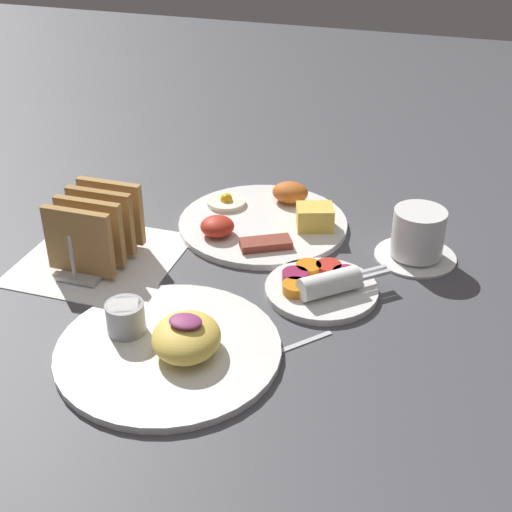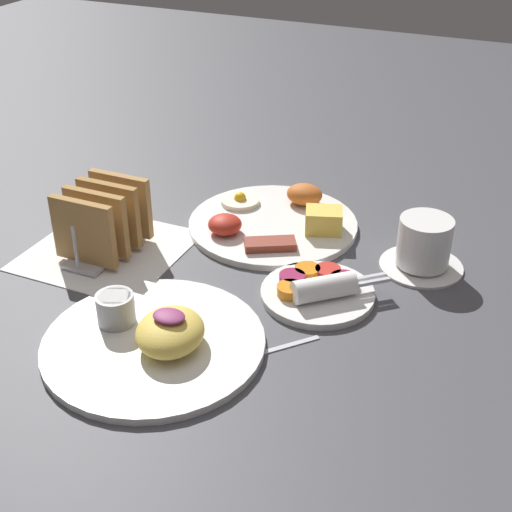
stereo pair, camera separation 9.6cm
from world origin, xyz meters
TOP-DOWN VIEW (x-y plane):
  - ground_plane at (0.00, 0.00)m, footprint 3.00×3.00m
  - napkin_flat at (-0.17, 0.00)m, footprint 0.22×0.22m
  - plate_breakfast at (0.03, 0.17)m, footprint 0.27×0.27m
  - plate_condiments at (0.16, 0.01)m, footprint 0.17×0.15m
  - plate_foreground at (0.02, -0.17)m, footprint 0.27×0.27m
  - toast_rack at (-0.17, 0.00)m, footprint 0.10×0.15m
  - coffee_cup at (0.27, 0.15)m, footprint 0.12×0.12m
  - teaspoon at (0.13, -0.14)m, footprint 0.09×0.10m

SIDE VIEW (x-z plane):
  - ground_plane at x=0.00m, z-range 0.00..0.00m
  - napkin_flat at x=-0.17m, z-range 0.00..0.00m
  - teaspoon at x=0.13m, z-range 0.00..0.01m
  - plate_breakfast at x=0.03m, z-range -0.01..0.03m
  - plate_condiments at x=0.16m, z-range -0.01..0.03m
  - plate_foreground at x=0.02m, z-range -0.01..0.04m
  - coffee_cup at x=0.27m, z-range 0.00..0.08m
  - toast_rack at x=-0.17m, z-range 0.00..0.10m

